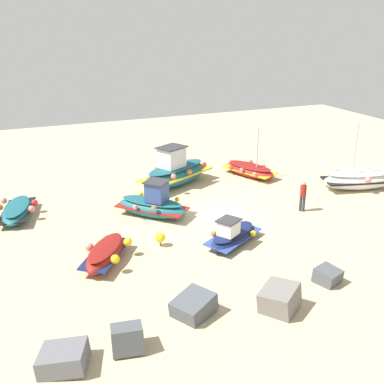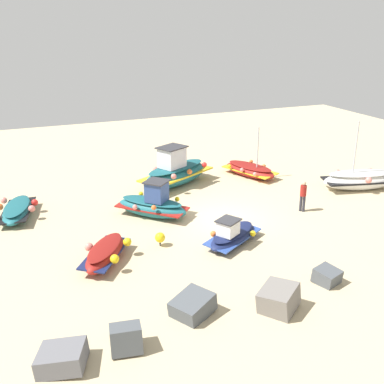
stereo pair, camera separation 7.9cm
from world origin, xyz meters
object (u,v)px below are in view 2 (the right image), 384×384
at_px(fishing_boat_2, 360,180).
at_px(fishing_boat_6, 232,235).
at_px(fishing_boat_5, 176,172).
at_px(mooring_buoy_0, 160,238).
at_px(fishing_boat_1, 153,205).
at_px(fishing_boat_4, 105,253).
at_px(person_walking, 303,194).
at_px(fishing_boat_0, 250,170).
at_px(fishing_boat_3, 17,210).

distance_m(fishing_boat_2, fishing_boat_6, 10.68).
bearing_deg(fishing_boat_5, mooring_buoy_0, 36.91).
height_order(fishing_boat_1, fishing_boat_5, fishing_boat_5).
relative_size(fishing_boat_4, mooring_buoy_0, 5.18).
bearing_deg(person_walking, fishing_boat_0, 46.60).
height_order(fishing_boat_3, fishing_boat_4, fishing_boat_4).
xyz_separation_m(fishing_boat_5, fishing_boat_6, (0.49, 8.30, -0.39)).
bearing_deg(person_walking, fishing_boat_3, 120.26).
height_order(fishing_boat_0, fishing_boat_2, fishing_boat_2).
bearing_deg(fishing_boat_2, fishing_boat_5, 167.18).
bearing_deg(mooring_buoy_0, fishing_boat_1, -102.74).
height_order(fishing_boat_0, fishing_boat_4, fishing_boat_0).
xyz_separation_m(fishing_boat_1, mooring_buoy_0, (0.74, 3.29, -0.21)).
distance_m(fishing_boat_3, person_walking, 14.42).
bearing_deg(fishing_boat_6, fishing_boat_3, -69.56).
bearing_deg(fishing_boat_0, mooring_buoy_0, 109.07).
height_order(fishing_boat_3, person_walking, person_walking).
bearing_deg(fishing_boat_3, person_walking, -96.34).
bearing_deg(fishing_boat_4, mooring_buoy_0, 136.44).
bearing_deg(fishing_boat_0, person_walking, 155.60).
height_order(fishing_boat_5, fishing_boat_6, fishing_boat_5).
relative_size(fishing_boat_1, mooring_buoy_0, 5.80).
xyz_separation_m(fishing_boat_3, fishing_boat_4, (-3.03, 6.32, 0.05)).
xyz_separation_m(fishing_boat_4, mooring_buoy_0, (-2.52, -0.53, -0.01)).
bearing_deg(fishing_boat_3, fishing_boat_1, -98.38).
relative_size(fishing_boat_5, mooring_buoy_0, 8.34).
height_order(fishing_boat_3, fishing_boat_6, fishing_boat_6).
xyz_separation_m(fishing_boat_0, fishing_boat_5, (4.89, -0.21, 0.40)).
height_order(person_walking, mooring_buoy_0, person_walking).
height_order(fishing_boat_0, fishing_boat_3, fishing_boat_0).
bearing_deg(fishing_boat_3, fishing_boat_2, -86.79).
bearing_deg(fishing_boat_1, fishing_boat_6, -15.50).
relative_size(fishing_boat_3, fishing_boat_6, 1.11).
bearing_deg(fishing_boat_4, fishing_boat_2, 135.39).
relative_size(fishing_boat_0, fishing_boat_5, 0.75).
bearing_deg(fishing_boat_2, person_walking, -149.39).
relative_size(fishing_boat_0, fishing_boat_6, 1.18).
distance_m(fishing_boat_5, person_walking, 7.80).
xyz_separation_m(fishing_boat_1, fishing_boat_3, (6.29, -2.49, -0.25)).
relative_size(fishing_boat_3, mooring_buoy_0, 5.90).
bearing_deg(fishing_boat_3, fishing_boat_5, -67.25).
bearing_deg(fishing_boat_2, fishing_boat_4, -155.27).
height_order(fishing_boat_2, fishing_boat_6, fishing_boat_2).
xyz_separation_m(fishing_boat_1, fishing_boat_4, (3.26, 3.82, -0.20)).
distance_m(fishing_boat_2, mooring_buoy_0, 13.33).
bearing_deg(fishing_boat_5, fishing_boat_0, 150.00).
bearing_deg(person_walking, fishing_boat_6, 161.14).
distance_m(fishing_boat_4, fishing_boat_5, 9.88).
height_order(fishing_boat_2, fishing_boat_3, fishing_boat_2).
bearing_deg(mooring_buoy_0, fishing_boat_4, 12.00).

